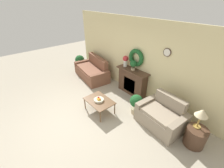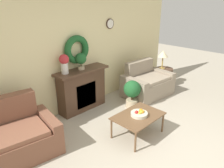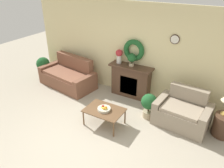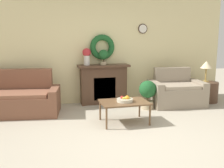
{
  "view_description": "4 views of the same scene",
  "coord_description": "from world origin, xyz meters",
  "px_view_note": "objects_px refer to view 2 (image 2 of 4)",
  "views": [
    {
      "loc": [
        3.25,
        -1.27,
        3.25
      ],
      "look_at": [
        0.08,
        1.46,
        0.79
      ],
      "focal_mm": 24.0,
      "sensor_mm": 36.0,
      "label": 1
    },
    {
      "loc": [
        -2.75,
        -1.24,
        2.47
      ],
      "look_at": [
        0.07,
        1.53,
        0.89
      ],
      "focal_mm": 35.0,
      "sensor_mm": 36.0,
      "label": 2
    },
    {
      "loc": [
        2.46,
        -2.77,
        3.4
      ],
      "look_at": [
        0.06,
        1.36,
        0.9
      ],
      "focal_mm": 35.0,
      "sensor_mm": 36.0,
      "label": 3
    },
    {
      "loc": [
        -1.34,
        -3.82,
        1.68
      ],
      "look_at": [
        0.06,
        1.66,
        0.64
      ],
      "focal_mm": 42.0,
      "sensor_mm": 36.0,
      "label": 4
    }
  ],
  "objects_px": {
    "side_table_by_loveseat": "(164,77)",
    "potted_plant_on_mantel": "(81,59)",
    "potted_plant_floor_by_loveseat": "(132,92)",
    "loveseat_right": "(147,84)",
    "fruit_bowl": "(139,114)",
    "fireplace": "(82,89)",
    "table_lamp": "(163,54)",
    "vase_on_mantel_left": "(64,63)",
    "coffee_table": "(138,117)"
  },
  "relations": [
    {
      "from": "side_table_by_loveseat",
      "to": "potted_plant_on_mantel",
      "type": "distance_m",
      "value": 2.84
    },
    {
      "from": "potted_plant_on_mantel",
      "to": "potted_plant_floor_by_loveseat",
      "type": "xyz_separation_m",
      "value": [
        0.88,
        -0.75,
        -0.81
      ]
    },
    {
      "from": "loveseat_right",
      "to": "side_table_by_loveseat",
      "type": "xyz_separation_m",
      "value": [
        0.94,
        0.06,
        -0.06
      ]
    },
    {
      "from": "loveseat_right",
      "to": "fruit_bowl",
      "type": "relative_size",
      "value": 4.19
    },
    {
      "from": "fireplace",
      "to": "fruit_bowl",
      "type": "bearing_deg",
      "value": -87.46
    },
    {
      "from": "fruit_bowl",
      "to": "fireplace",
      "type": "bearing_deg",
      "value": 92.54
    },
    {
      "from": "fruit_bowl",
      "to": "table_lamp",
      "type": "bearing_deg",
      "value": 23.94
    },
    {
      "from": "fireplace",
      "to": "potted_plant_floor_by_loveseat",
      "type": "height_order",
      "value": "fireplace"
    },
    {
      "from": "loveseat_right",
      "to": "fruit_bowl",
      "type": "xyz_separation_m",
      "value": [
        -1.62,
        -1.0,
        0.15
      ]
    },
    {
      "from": "potted_plant_on_mantel",
      "to": "potted_plant_floor_by_loveseat",
      "type": "bearing_deg",
      "value": -40.64
    },
    {
      "from": "fruit_bowl",
      "to": "potted_plant_floor_by_loveseat",
      "type": "relative_size",
      "value": 0.47
    },
    {
      "from": "table_lamp",
      "to": "loveseat_right",
      "type": "bearing_deg",
      "value": -172.77
    },
    {
      "from": "fireplace",
      "to": "side_table_by_loveseat",
      "type": "xyz_separation_m",
      "value": [
        2.63,
        -0.55,
        -0.23
      ]
    },
    {
      "from": "vase_on_mantel_left",
      "to": "potted_plant_floor_by_loveseat",
      "type": "distance_m",
      "value": 1.71
    },
    {
      "from": "coffee_table",
      "to": "vase_on_mantel_left",
      "type": "relative_size",
      "value": 2.25
    },
    {
      "from": "loveseat_right",
      "to": "potted_plant_on_mantel",
      "type": "xyz_separation_m",
      "value": [
        -1.69,
        0.59,
        0.89
      ]
    },
    {
      "from": "coffee_table",
      "to": "vase_on_mantel_left",
      "type": "xyz_separation_m",
      "value": [
        -0.47,
        1.59,
        0.83
      ]
    },
    {
      "from": "side_table_by_loveseat",
      "to": "table_lamp",
      "type": "relative_size",
      "value": 0.97
    },
    {
      "from": "table_lamp",
      "to": "vase_on_mantel_left",
      "type": "distance_m",
      "value": 3.03
    },
    {
      "from": "fruit_bowl",
      "to": "table_lamp",
      "type": "xyz_separation_m",
      "value": [
        2.5,
        1.11,
        0.48
      ]
    },
    {
      "from": "fireplace",
      "to": "coffee_table",
      "type": "relative_size",
      "value": 1.38
    },
    {
      "from": "loveseat_right",
      "to": "potted_plant_floor_by_loveseat",
      "type": "distance_m",
      "value": 0.83
    },
    {
      "from": "table_lamp",
      "to": "potted_plant_floor_by_loveseat",
      "type": "relative_size",
      "value": 0.8
    },
    {
      "from": "side_table_by_loveseat",
      "to": "loveseat_right",
      "type": "bearing_deg",
      "value": -176.24
    },
    {
      "from": "potted_plant_on_mantel",
      "to": "fireplace",
      "type": "bearing_deg",
      "value": 99.39
    },
    {
      "from": "loveseat_right",
      "to": "coffee_table",
      "type": "relative_size",
      "value": 1.44
    },
    {
      "from": "coffee_table",
      "to": "side_table_by_loveseat",
      "type": "height_order",
      "value": "side_table_by_loveseat"
    },
    {
      "from": "loveseat_right",
      "to": "fruit_bowl",
      "type": "bearing_deg",
      "value": -143.52
    },
    {
      "from": "fireplace",
      "to": "loveseat_right",
      "type": "bearing_deg",
      "value": -19.74
    },
    {
      "from": "fireplace",
      "to": "loveseat_right",
      "type": "relative_size",
      "value": 0.96
    },
    {
      "from": "potted_plant_on_mantel",
      "to": "fruit_bowl",
      "type": "bearing_deg",
      "value": -87.53
    },
    {
      "from": "potted_plant_on_mantel",
      "to": "potted_plant_floor_by_loveseat",
      "type": "distance_m",
      "value": 1.41
    },
    {
      "from": "side_table_by_loveseat",
      "to": "potted_plant_floor_by_loveseat",
      "type": "height_order",
      "value": "potted_plant_floor_by_loveseat"
    },
    {
      "from": "table_lamp",
      "to": "vase_on_mantel_left",
      "type": "relative_size",
      "value": 1.31
    },
    {
      "from": "table_lamp",
      "to": "potted_plant_floor_by_loveseat",
      "type": "height_order",
      "value": "table_lamp"
    },
    {
      "from": "fruit_bowl",
      "to": "vase_on_mantel_left",
      "type": "distance_m",
      "value": 1.84
    },
    {
      "from": "coffee_table",
      "to": "side_table_by_loveseat",
      "type": "distance_m",
      "value": 2.77
    },
    {
      "from": "coffee_table",
      "to": "potted_plant_floor_by_loveseat",
      "type": "height_order",
      "value": "potted_plant_floor_by_loveseat"
    },
    {
      "from": "coffee_table",
      "to": "table_lamp",
      "type": "xyz_separation_m",
      "value": [
        2.51,
        1.09,
        0.55
      ]
    },
    {
      "from": "potted_plant_on_mantel",
      "to": "potted_plant_floor_by_loveseat",
      "type": "height_order",
      "value": "potted_plant_on_mantel"
    },
    {
      "from": "loveseat_right",
      "to": "side_table_by_loveseat",
      "type": "height_order",
      "value": "loveseat_right"
    },
    {
      "from": "loveseat_right",
      "to": "vase_on_mantel_left",
      "type": "bearing_deg",
      "value": 168.61
    },
    {
      "from": "loveseat_right",
      "to": "side_table_by_loveseat",
      "type": "distance_m",
      "value": 0.94
    },
    {
      "from": "fireplace",
      "to": "loveseat_right",
      "type": "height_order",
      "value": "fireplace"
    },
    {
      "from": "loveseat_right",
      "to": "coffee_table",
      "type": "xyz_separation_m",
      "value": [
        -1.63,
        -0.98,
        0.07
      ]
    },
    {
      "from": "fireplace",
      "to": "coffee_table",
      "type": "height_order",
      "value": "fireplace"
    },
    {
      "from": "potted_plant_floor_by_loveseat",
      "to": "loveseat_right",
      "type": "bearing_deg",
      "value": 11.16
    },
    {
      "from": "vase_on_mantel_left",
      "to": "potted_plant_on_mantel",
      "type": "relative_size",
      "value": 1.11
    },
    {
      "from": "fireplace",
      "to": "fruit_bowl",
      "type": "xyz_separation_m",
      "value": [
        0.07,
        -1.61,
        -0.03
      ]
    },
    {
      "from": "side_table_by_loveseat",
      "to": "potted_plant_floor_by_loveseat",
      "type": "relative_size",
      "value": 0.78
    }
  ]
}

